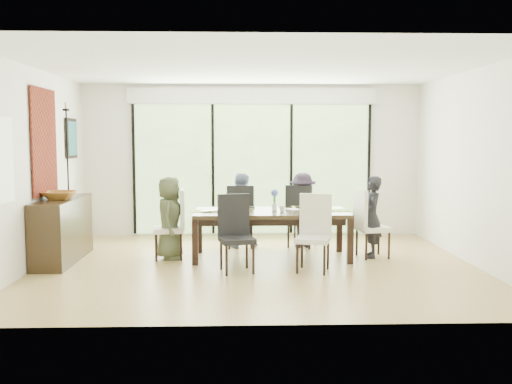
{
  "coord_description": "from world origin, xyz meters",
  "views": [
    {
      "loc": [
        -0.25,
        -7.71,
        1.76
      ],
      "look_at": [
        0.0,
        0.25,
        1.0
      ],
      "focal_mm": 40.0,
      "sensor_mm": 36.0,
      "label": 1
    }
  ],
  "objects_px": {
    "chair_far_right": "(302,215)",
    "vase": "(274,207)",
    "chair_near_left": "(237,234)",
    "person_far_left": "(240,210)",
    "person_far_right": "(302,210)",
    "cup_a": "(223,207)",
    "laptop": "(213,211)",
    "table_top": "(271,213)",
    "chair_near_right": "(313,233)",
    "person_left_end": "(170,218)",
    "chair_left_end": "(168,224)",
    "cup_b": "(282,209)",
    "chair_far_left": "(240,216)",
    "sideboard": "(62,230)",
    "chair_right_end": "(373,223)",
    "person_right_end": "(372,217)",
    "cup_c": "(325,207)",
    "bowl": "(59,195)"
  },
  "relations": [
    {
      "from": "person_left_end",
      "to": "person_right_end",
      "type": "height_order",
      "value": "same"
    },
    {
      "from": "person_left_end",
      "to": "person_far_left",
      "type": "height_order",
      "value": "same"
    },
    {
      "from": "chair_near_right",
      "to": "person_far_right",
      "type": "distance_m",
      "value": 1.7
    },
    {
      "from": "person_right_end",
      "to": "cup_c",
      "type": "distance_m",
      "value": 0.7
    },
    {
      "from": "cup_b",
      "to": "chair_far_left",
      "type": "bearing_deg",
      "value": 122.28
    },
    {
      "from": "chair_left_end",
      "to": "cup_b",
      "type": "height_order",
      "value": "chair_left_end"
    },
    {
      "from": "cup_b",
      "to": "chair_far_right",
      "type": "bearing_deg",
      "value": 67.17
    },
    {
      "from": "laptop",
      "to": "cup_b",
      "type": "relative_size",
      "value": 3.3
    },
    {
      "from": "vase",
      "to": "sideboard",
      "type": "bearing_deg",
      "value": -176.86
    },
    {
      "from": "chair_near_left",
      "to": "vase",
      "type": "bearing_deg",
      "value": 46.08
    },
    {
      "from": "table_top",
      "to": "person_far_left",
      "type": "relative_size",
      "value": 1.86
    },
    {
      "from": "person_far_left",
      "to": "person_left_end",
      "type": "bearing_deg",
      "value": 43.86
    },
    {
      "from": "table_top",
      "to": "person_far_left",
      "type": "xyz_separation_m",
      "value": [
        -0.45,
        0.83,
        -0.07
      ]
    },
    {
      "from": "person_far_right",
      "to": "sideboard",
      "type": "xyz_separation_m",
      "value": [
        -3.54,
        -0.95,
        -0.15
      ]
    },
    {
      "from": "table_top",
      "to": "chair_near_right",
      "type": "distance_m",
      "value": 1.02
    },
    {
      "from": "table_top",
      "to": "chair_near_left",
      "type": "distance_m",
      "value": 1.02
    },
    {
      "from": "person_far_left",
      "to": "vase",
      "type": "bearing_deg",
      "value": 127.66
    },
    {
      "from": "chair_left_end",
      "to": "cup_c",
      "type": "xyz_separation_m",
      "value": [
        2.3,
        0.1,
        0.23
      ]
    },
    {
      "from": "chair_near_right",
      "to": "person_left_end",
      "type": "relative_size",
      "value": 0.85
    },
    {
      "from": "chair_far_left",
      "to": "bowl",
      "type": "relative_size",
      "value": 2.15
    },
    {
      "from": "person_far_left",
      "to": "vase",
      "type": "distance_m",
      "value": 0.94
    },
    {
      "from": "chair_far_left",
      "to": "chair_near_right",
      "type": "xyz_separation_m",
      "value": [
        0.95,
        -1.72,
        0.0
      ]
    },
    {
      "from": "cup_c",
      "to": "sideboard",
      "type": "height_order",
      "value": "sideboard"
    },
    {
      "from": "person_far_left",
      "to": "person_far_right",
      "type": "distance_m",
      "value": 1.0
    },
    {
      "from": "chair_near_left",
      "to": "chair_far_right",
      "type": "bearing_deg",
      "value": 45.55
    },
    {
      "from": "person_right_end",
      "to": "sideboard",
      "type": "height_order",
      "value": "person_right_end"
    },
    {
      "from": "cup_a",
      "to": "laptop",
      "type": "bearing_deg",
      "value": -120.96
    },
    {
      "from": "table_top",
      "to": "chair_far_right",
      "type": "height_order",
      "value": "chair_far_right"
    },
    {
      "from": "chair_near_left",
      "to": "person_right_end",
      "type": "xyz_separation_m",
      "value": [
        1.98,
        0.87,
        0.09
      ]
    },
    {
      "from": "table_top",
      "to": "person_left_end",
      "type": "height_order",
      "value": "person_left_end"
    },
    {
      "from": "person_left_end",
      "to": "cup_a",
      "type": "xyz_separation_m",
      "value": [
        0.78,
        0.15,
        0.14
      ]
    },
    {
      "from": "sideboard",
      "to": "bowl",
      "type": "bearing_deg",
      "value": -90.0
    },
    {
      "from": "chair_near_left",
      "to": "laptop",
      "type": "distance_m",
      "value": 0.87
    },
    {
      "from": "person_right_end",
      "to": "cup_b",
      "type": "xyz_separation_m",
      "value": [
        -1.33,
        -0.1,
        0.14
      ]
    },
    {
      "from": "chair_left_end",
      "to": "cup_c",
      "type": "bearing_deg",
      "value": 85.58
    },
    {
      "from": "chair_left_end",
      "to": "person_left_end",
      "type": "distance_m",
      "value": 0.09
    },
    {
      "from": "chair_left_end",
      "to": "person_left_end",
      "type": "height_order",
      "value": "person_left_end"
    },
    {
      "from": "person_far_right",
      "to": "cup_a",
      "type": "height_order",
      "value": "person_far_right"
    },
    {
      "from": "person_far_right",
      "to": "cup_b",
      "type": "xyz_separation_m",
      "value": [
        -0.4,
        -0.93,
        0.14
      ]
    },
    {
      "from": "chair_far_right",
      "to": "vase",
      "type": "xyz_separation_m",
      "value": [
        -0.5,
        -0.8,
        0.24
      ]
    },
    {
      "from": "chair_right_end",
      "to": "person_right_end",
      "type": "height_order",
      "value": "person_right_end"
    },
    {
      "from": "cup_b",
      "to": "cup_c",
      "type": "distance_m",
      "value": 0.68
    },
    {
      "from": "cup_a",
      "to": "bowl",
      "type": "xyz_separation_m",
      "value": [
        -2.29,
        -0.37,
        0.21
      ]
    },
    {
      "from": "chair_near_right",
      "to": "laptop",
      "type": "distance_m",
      "value": 1.57
    },
    {
      "from": "person_right_end",
      "to": "cup_a",
      "type": "xyz_separation_m",
      "value": [
        -2.18,
        0.15,
        0.14
      ]
    },
    {
      "from": "chair_far_left",
      "to": "person_left_end",
      "type": "xyz_separation_m",
      "value": [
        -1.03,
        -0.85,
        0.09
      ]
    },
    {
      "from": "table_top",
      "to": "chair_far_left",
      "type": "relative_size",
      "value": 2.18
    },
    {
      "from": "person_left_end",
      "to": "sideboard",
      "type": "height_order",
      "value": "person_left_end"
    },
    {
      "from": "chair_near_left",
      "to": "chair_far_left",
      "type": "bearing_deg",
      "value": 75.29
    },
    {
      "from": "table_top",
      "to": "vase",
      "type": "xyz_separation_m",
      "value": [
        0.05,
        0.05,
        0.08
      ]
    }
  ]
}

